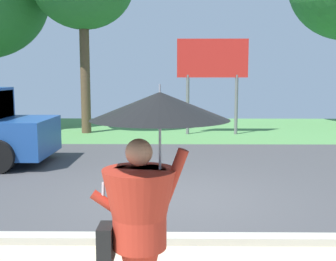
# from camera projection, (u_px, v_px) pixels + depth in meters

# --- Properties ---
(ground_plane) EXTENTS (40.00, 22.00, 0.20)m
(ground_plane) POSITION_uv_depth(u_px,v_px,m) (176.00, 166.00, 10.52)
(ground_plane) COLOR #424244
(monk_pedestrian) EXTENTS (1.13, 1.11, 2.13)m
(monk_pedestrian) POSITION_uv_depth(u_px,v_px,m) (145.00, 206.00, 3.44)
(monk_pedestrian) COLOR #B22D1E
(monk_pedestrian) RESTS_ON ground_plane
(roadside_billboard) EXTENTS (2.60, 0.12, 3.50)m
(roadside_billboard) POSITION_uv_depth(u_px,v_px,m) (212.00, 65.00, 15.53)
(roadside_billboard) COLOR slate
(roadside_billboard) RESTS_ON ground_plane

